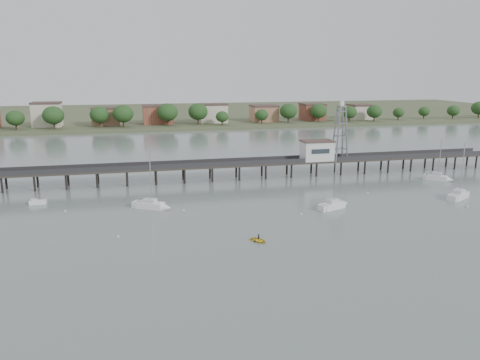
{
  "coord_description": "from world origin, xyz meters",
  "views": [
    {
      "loc": [
        -22.11,
        -54.87,
        27.35
      ],
      "look_at": [
        -0.04,
        42.0,
        4.0
      ],
      "focal_mm": 35.0,
      "sensor_mm": 36.0,
      "label": 1
    }
  ],
  "objects_px": {
    "sailboat_b": "(155,206)",
    "sailboat_c": "(336,205)",
    "sailboat_e": "(440,178)",
    "lattice_tower": "(340,133)",
    "sailboat_d": "(461,195)",
    "white_tender": "(37,202)",
    "yellow_dinghy": "(258,241)",
    "pier": "(224,165)"
  },
  "relations": [
    {
      "from": "sailboat_c",
      "to": "white_tender",
      "type": "bearing_deg",
      "value": 141.52
    },
    {
      "from": "sailboat_e",
      "to": "sailboat_b",
      "type": "bearing_deg",
      "value": -131.13
    },
    {
      "from": "lattice_tower",
      "to": "yellow_dinghy",
      "type": "distance_m",
      "value": 57.9
    },
    {
      "from": "lattice_tower",
      "to": "sailboat_b",
      "type": "bearing_deg",
      "value": -155.82
    },
    {
      "from": "pier",
      "to": "white_tender",
      "type": "bearing_deg",
      "value": -162.39
    },
    {
      "from": "sailboat_d",
      "to": "white_tender",
      "type": "distance_m",
      "value": 91.37
    },
    {
      "from": "lattice_tower",
      "to": "sailboat_c",
      "type": "distance_m",
      "value": 34.78
    },
    {
      "from": "sailboat_b",
      "to": "yellow_dinghy",
      "type": "bearing_deg",
      "value": -25.5
    },
    {
      "from": "sailboat_e",
      "to": "sailboat_b",
      "type": "xyz_separation_m",
      "value": [
        -71.92,
        -9.11,
        -0.01
      ]
    },
    {
      "from": "pier",
      "to": "yellow_dinghy",
      "type": "distance_m",
      "value": 45.34
    },
    {
      "from": "lattice_tower",
      "to": "sailboat_e",
      "type": "xyz_separation_m",
      "value": [
        21.74,
        -13.43,
        -10.45
      ]
    },
    {
      "from": "pier",
      "to": "sailboat_c",
      "type": "height_order",
      "value": "sailboat_c"
    },
    {
      "from": "sailboat_e",
      "to": "sailboat_b",
      "type": "height_order",
      "value": "sailboat_b"
    },
    {
      "from": "lattice_tower",
      "to": "yellow_dinghy",
      "type": "relative_size",
      "value": 5.12
    },
    {
      "from": "white_tender",
      "to": "yellow_dinghy",
      "type": "xyz_separation_m",
      "value": [
        39.51,
        -31.55,
        -0.41
      ]
    },
    {
      "from": "yellow_dinghy",
      "to": "sailboat_c",
      "type": "bearing_deg",
      "value": 2.9
    },
    {
      "from": "sailboat_e",
      "to": "sailboat_d",
      "type": "xyz_separation_m",
      "value": [
        -5.76,
        -15.33,
        -0.01
      ]
    },
    {
      "from": "lattice_tower",
      "to": "sailboat_c",
      "type": "bearing_deg",
      "value": -115.24
    },
    {
      "from": "lattice_tower",
      "to": "sailboat_c",
      "type": "relative_size",
      "value": 1.29
    },
    {
      "from": "sailboat_c",
      "to": "white_tender",
      "type": "relative_size",
      "value": 3.5
    },
    {
      "from": "sailboat_e",
      "to": "lattice_tower",
      "type": "bearing_deg",
      "value": -170.06
    },
    {
      "from": "sailboat_d",
      "to": "white_tender",
      "type": "relative_size",
      "value": 3.78
    },
    {
      "from": "sailboat_c",
      "to": "sailboat_b",
      "type": "bearing_deg",
      "value": 145.18
    },
    {
      "from": "sailboat_e",
      "to": "sailboat_b",
      "type": "distance_m",
      "value": 72.5
    },
    {
      "from": "pier",
      "to": "sailboat_c",
      "type": "distance_m",
      "value": 34.81
    },
    {
      "from": "lattice_tower",
      "to": "sailboat_e",
      "type": "bearing_deg",
      "value": -31.71
    },
    {
      "from": "lattice_tower",
      "to": "pier",
      "type": "bearing_deg",
      "value": -180.0
    },
    {
      "from": "yellow_dinghy",
      "to": "lattice_tower",
      "type": "bearing_deg",
      "value": 19.01
    },
    {
      "from": "white_tender",
      "to": "yellow_dinghy",
      "type": "bearing_deg",
      "value": -39.52
    },
    {
      "from": "sailboat_d",
      "to": "sailboat_e",
      "type": "bearing_deg",
      "value": 39.82
    },
    {
      "from": "sailboat_e",
      "to": "sailboat_c",
      "type": "height_order",
      "value": "sailboat_c"
    },
    {
      "from": "pier",
      "to": "yellow_dinghy",
      "type": "bearing_deg",
      "value": -93.93
    },
    {
      "from": "lattice_tower",
      "to": "sailboat_d",
      "type": "bearing_deg",
      "value": -60.95
    },
    {
      "from": "sailboat_c",
      "to": "sailboat_d",
      "type": "relative_size",
      "value": 0.93
    },
    {
      "from": "white_tender",
      "to": "pier",
      "type": "bearing_deg",
      "value": 16.7
    },
    {
      "from": "sailboat_b",
      "to": "white_tender",
      "type": "xyz_separation_m",
      "value": [
        -23.92,
        9.01,
        -0.23
      ]
    },
    {
      "from": "pier",
      "to": "sailboat_e",
      "type": "relative_size",
      "value": 13.58
    },
    {
      "from": "pier",
      "to": "lattice_tower",
      "type": "bearing_deg",
      "value": 0.0
    },
    {
      "from": "sailboat_b",
      "to": "pier",
      "type": "bearing_deg",
      "value": 80.16
    },
    {
      "from": "sailboat_d",
      "to": "lattice_tower",
      "type": "bearing_deg",
      "value": 89.46
    },
    {
      "from": "sailboat_d",
      "to": "sailboat_c",
      "type": "bearing_deg",
      "value": 152.78
    },
    {
      "from": "sailboat_b",
      "to": "sailboat_c",
      "type": "xyz_separation_m",
      "value": [
        36.04,
        -7.47,
        0.0
      ]
    }
  ]
}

